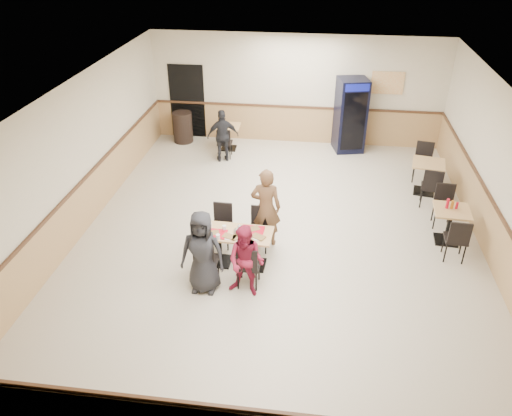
# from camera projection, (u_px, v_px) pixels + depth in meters

# --- Properties ---
(ground) EXTENTS (10.00, 10.00, 0.00)m
(ground) POSITION_uv_depth(u_px,v_px,m) (279.00, 236.00, 10.14)
(ground) COLOR beige
(ground) RESTS_ON ground
(room_shell) EXTENTS (10.00, 10.00, 10.00)m
(room_shell) POSITION_uv_depth(u_px,v_px,m) (363.00, 162.00, 11.83)
(room_shell) COLOR silver
(room_shell) RESTS_ON ground
(main_table) EXTENTS (1.32, 0.69, 0.69)m
(main_table) POSITION_uv_depth(u_px,v_px,m) (237.00, 243.00, 9.10)
(main_table) COLOR black
(main_table) RESTS_ON ground
(main_chairs) EXTENTS (1.20, 1.56, 0.88)m
(main_chairs) POSITION_uv_depth(u_px,v_px,m) (234.00, 244.00, 9.12)
(main_chairs) COLOR black
(main_chairs) RESTS_ON ground
(diner_woman_left) EXTENTS (0.75, 0.50, 1.52)m
(diner_woman_left) POSITION_uv_depth(u_px,v_px,m) (203.00, 252.00, 8.34)
(diner_woman_left) COLOR black
(diner_woman_left) RESTS_ON ground
(diner_woman_right) EXTENTS (0.74, 0.63, 1.33)m
(diner_woman_right) POSITION_uv_depth(u_px,v_px,m) (246.00, 261.00, 8.28)
(diner_woman_right) COLOR maroon
(diner_woman_right) RESTS_ON ground
(diner_man_opposite) EXTENTS (0.59, 0.39, 1.61)m
(diner_man_opposite) POSITION_uv_depth(u_px,v_px,m) (266.00, 207.00, 9.54)
(diner_man_opposite) COLOR brown
(diner_man_opposite) RESTS_ON ground
(lone_diner) EXTENTS (0.88, 0.56, 1.39)m
(lone_diner) POSITION_uv_depth(u_px,v_px,m) (223.00, 136.00, 12.93)
(lone_diner) COLOR black
(lone_diner) RESTS_ON ground
(tabletop_clutter) EXTENTS (1.14, 0.56, 0.12)m
(tabletop_clutter) POSITION_uv_depth(u_px,v_px,m) (235.00, 232.00, 8.95)
(tabletop_clutter) COLOR red
(tabletop_clutter) RESTS_ON main_table
(side_table_near) EXTENTS (0.72, 0.72, 0.72)m
(side_table_near) POSITION_uv_depth(u_px,v_px,m) (450.00, 220.00, 9.75)
(side_table_near) COLOR black
(side_table_near) RESTS_ON ground
(side_table_near_chair_south) EXTENTS (0.45, 0.45, 0.92)m
(side_table_near_chair_south) POSITION_uv_depth(u_px,v_px,m) (456.00, 238.00, 9.26)
(side_table_near_chair_south) COLOR black
(side_table_near_chair_south) RESTS_ON ground
(side_table_near_chair_north) EXTENTS (0.45, 0.45, 0.92)m
(side_table_near_chair_north) POSITION_uv_depth(u_px,v_px,m) (444.00, 207.00, 10.25)
(side_table_near_chair_north) COLOR black
(side_table_near_chair_north) RESTS_ON ground
(side_table_far) EXTENTS (0.83, 0.83, 0.76)m
(side_table_far) POSITION_uv_depth(u_px,v_px,m) (427.00, 173.00, 11.49)
(side_table_far) COLOR black
(side_table_far) RESTS_ON ground
(side_table_far_chair_south) EXTENTS (0.52, 0.52, 0.97)m
(side_table_far_chair_south) POSITION_uv_depth(u_px,v_px,m) (431.00, 186.00, 10.98)
(side_table_far_chair_south) COLOR black
(side_table_far_chair_south) RESTS_ON ground
(side_table_far_chair_north) EXTENTS (0.52, 0.52, 0.97)m
(side_table_far_chair_north) POSITION_uv_depth(u_px,v_px,m) (423.00, 162.00, 12.03)
(side_table_far_chair_north) COLOR black
(side_table_far_chair_north) RESTS_ON ground
(condiment_caddy) EXTENTS (0.23, 0.06, 0.20)m
(condiment_caddy) POSITION_uv_depth(u_px,v_px,m) (451.00, 204.00, 9.62)
(condiment_caddy) COLOR red
(condiment_caddy) RESTS_ON side_table_near
(back_table) EXTENTS (0.65, 0.65, 0.68)m
(back_table) POSITION_uv_depth(u_px,v_px,m) (228.00, 134.00, 13.71)
(back_table) COLOR black
(back_table) RESTS_ON ground
(back_table_chair_lone) EXTENTS (0.41, 0.41, 0.86)m
(back_table_chair_lone) POSITION_uv_depth(u_px,v_px,m) (225.00, 142.00, 13.26)
(back_table_chair_lone) COLOR black
(back_table_chair_lone) RESTS_ON ground
(pepsi_cooler) EXTENTS (0.90, 0.90, 1.98)m
(pepsi_cooler) POSITION_uv_depth(u_px,v_px,m) (350.00, 115.00, 13.40)
(pepsi_cooler) COLOR black
(pepsi_cooler) RESTS_ON ground
(trash_bin) EXTENTS (0.55, 0.55, 0.87)m
(trash_bin) POSITION_uv_depth(u_px,v_px,m) (183.00, 127.00, 14.17)
(trash_bin) COLOR black
(trash_bin) RESTS_ON ground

